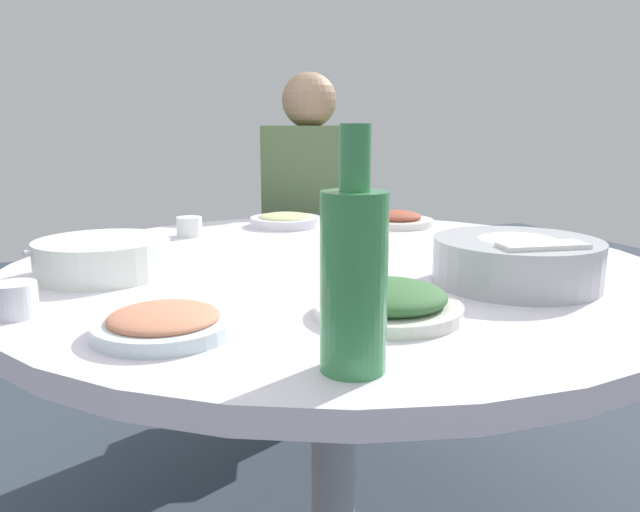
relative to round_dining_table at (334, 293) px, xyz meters
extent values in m
cylinder|color=#99999E|center=(0.00, 0.00, -0.31)|extent=(0.10, 0.10, 0.67)
cylinder|color=white|center=(0.00, 0.00, 0.05)|extent=(1.38, 1.38, 0.04)
cylinder|color=#B2B5BA|center=(-0.24, 0.29, 0.11)|extent=(0.30, 0.30, 0.08)
ellipsoid|color=white|center=(-0.24, 0.29, 0.11)|extent=(0.25, 0.25, 0.09)
cube|color=white|center=(-0.22, 0.37, 0.15)|extent=(0.16, 0.09, 0.01)
cylinder|color=white|center=(0.46, -0.08, 0.10)|extent=(0.25, 0.25, 0.07)
cylinder|color=#321B0F|center=(0.46, -0.08, 0.09)|extent=(0.22, 0.22, 0.05)
cylinder|color=silver|center=(0.46, -0.08, 0.13)|extent=(0.27, 0.08, 0.01)
cylinder|color=silver|center=(-0.38, -0.39, 0.07)|extent=(0.22, 0.22, 0.02)
ellipsoid|color=#9E4835|center=(-0.38, -0.39, 0.09)|extent=(0.14, 0.14, 0.03)
cylinder|color=silver|center=(0.41, 0.32, 0.08)|extent=(0.20, 0.20, 0.02)
ellipsoid|color=tan|center=(0.41, 0.32, 0.09)|extent=(0.16, 0.16, 0.03)
cylinder|color=white|center=(-0.41, -0.03, 0.07)|extent=(0.19, 0.19, 0.02)
ellipsoid|color=#5F4153|center=(-0.41, -0.03, 0.09)|extent=(0.14, 0.14, 0.03)
cylinder|color=silver|center=(0.08, 0.37, 0.07)|extent=(0.23, 0.23, 0.02)
ellipsoid|color=#386536|center=(0.08, 0.37, 0.10)|extent=(0.18, 0.18, 0.04)
cylinder|color=silver|center=(-0.07, -0.50, 0.08)|extent=(0.21, 0.21, 0.03)
ellipsoid|color=#C3C688|center=(-0.07, -0.50, 0.09)|extent=(0.16, 0.16, 0.03)
cylinder|color=#3A8A4F|center=(0.22, 0.54, 0.17)|extent=(0.08, 0.08, 0.21)
cylinder|color=#3A8A4F|center=(0.22, 0.54, 0.32)|extent=(0.04, 0.04, 0.07)
cylinder|color=white|center=(0.22, -0.44, 0.09)|extent=(0.07, 0.07, 0.05)
cylinder|color=white|center=(0.60, 0.15, 0.09)|extent=(0.07, 0.07, 0.05)
cylinder|color=brown|center=(-0.29, -0.86, -0.45)|extent=(0.32, 0.32, 0.45)
cube|color=#2D333D|center=(-0.29, -0.86, -0.17)|extent=(0.41, 0.42, 0.12)
cube|color=#556E45|center=(-0.29, -0.86, 0.12)|extent=(0.39, 0.30, 0.46)
sphere|color=#9F7C5E|center=(-0.29, -0.86, 0.44)|extent=(0.19, 0.19, 0.19)
camera|label=1|loc=(0.52, 1.16, 0.35)|focal=34.35mm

